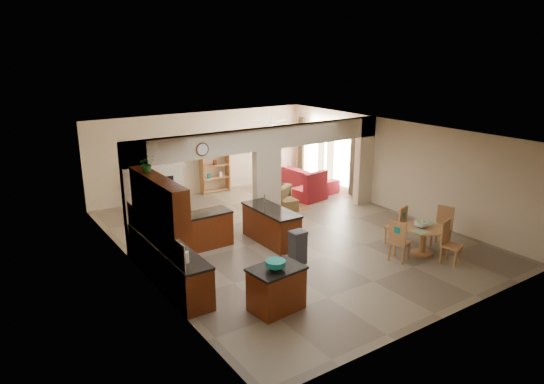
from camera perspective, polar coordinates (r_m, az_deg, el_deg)
floor at (r=13.09m, az=1.83°, el=-5.17°), size 10.00×10.00×0.00m
ceiling at (r=12.33m, az=1.95°, el=7.01°), size 10.00×10.00×0.00m
wall_back at (r=16.83m, az=-8.12°, el=4.58°), size 8.00×0.00×8.00m
wall_front at (r=9.28m, az=20.31°, el=-6.30°), size 8.00×0.00×8.00m
wall_left at (r=10.90m, az=-15.48°, el=-2.48°), size 0.00×10.00×10.00m
wall_right at (r=15.25m, az=14.20°, el=3.00°), size 0.00×10.00×10.00m
partition_left_pier at (r=11.89m, az=-15.68°, el=-0.90°), size 0.60×0.25×2.80m
partition_center_pier at (r=13.51m, az=-0.60°, el=0.47°), size 0.80×0.25×2.20m
partition_right_pier at (r=15.71m, az=10.77°, el=3.60°), size 0.60×0.25×2.80m
partition_header at (r=13.20m, az=-0.62°, el=6.32°), size 8.00×0.25×0.60m
kitchen_counter at (r=11.24m, az=-11.12°, el=-6.69°), size 2.52×3.29×1.48m
upper_cabinets at (r=10.08m, az=-13.26°, el=-0.76°), size 0.35×2.40×0.90m
peninsula at (r=12.52m, az=-0.09°, el=-3.95°), size 0.70×1.85×0.91m
wall_clock at (r=12.11m, az=-8.19°, el=4.99°), size 0.34×0.03×0.34m
rug at (r=15.35m, az=0.90°, el=-1.82°), size 1.60×1.30×0.01m
fireplace at (r=16.25m, az=-12.82°, el=1.05°), size 1.60×0.35×1.20m
shelving_unit at (r=16.94m, az=-6.72°, el=2.97°), size 1.00×0.32×1.80m
window_a at (r=16.86m, az=8.31°, el=3.89°), size 0.02×0.90×1.90m
window_b at (r=18.12m, az=4.71°, el=4.89°), size 0.02×0.90×1.90m
glazed_door at (r=17.51m, az=6.43°, el=3.93°), size 0.02×0.70×2.10m
drape_a_left at (r=16.40m, az=9.60°, el=3.48°), size 0.10×0.28×2.30m
drape_a_right at (r=17.27m, az=6.88°, el=4.25°), size 0.10×0.28×2.30m
drape_b_left at (r=17.64m, az=5.82°, el=4.55°), size 0.10×0.28×2.30m
drape_b_right at (r=18.56m, az=3.46°, el=5.20°), size 0.10×0.28×2.30m
ceiling_fan at (r=15.65m, az=-0.04°, el=8.16°), size 1.00×1.00×0.10m
kitchen_island at (r=9.43m, az=0.51°, el=-11.28°), size 1.08×0.82×0.88m
teal_bowl at (r=9.13m, az=0.42°, el=-8.58°), size 0.38×0.38×0.18m
trash_can at (r=11.36m, az=3.04°, el=-6.67°), size 0.36×0.31×0.74m
dining_table at (r=12.34m, az=17.39°, el=-4.96°), size 1.03×1.03×0.70m
fruit_bowl at (r=12.21m, az=17.12°, el=-3.61°), size 0.33×0.33×0.17m
sofa at (r=17.44m, az=4.18°, el=1.57°), size 2.44×1.09×0.70m
chaise at (r=16.15m, az=4.39°, el=-0.21°), size 1.12×0.97×0.40m
armchair at (r=15.27m, az=0.38°, el=-0.47°), size 1.11×1.12×0.74m
ottoman at (r=15.01m, az=1.87°, el=-1.54°), size 0.55×0.55×0.37m
plant at (r=10.39m, az=-14.51°, el=3.25°), size 0.32×0.28×0.35m
chair_north at (r=12.75m, az=14.66°, el=-3.67°), size 0.52×0.52×1.02m
chair_east at (r=13.03m, az=19.46°, el=-3.65°), size 0.52×0.52×1.02m
chair_south at (r=12.03m, az=20.11°, el=-5.39°), size 0.51×0.51×1.02m
chair_west at (r=11.75m, az=14.66°, el=-5.41°), size 0.54×0.54×1.02m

